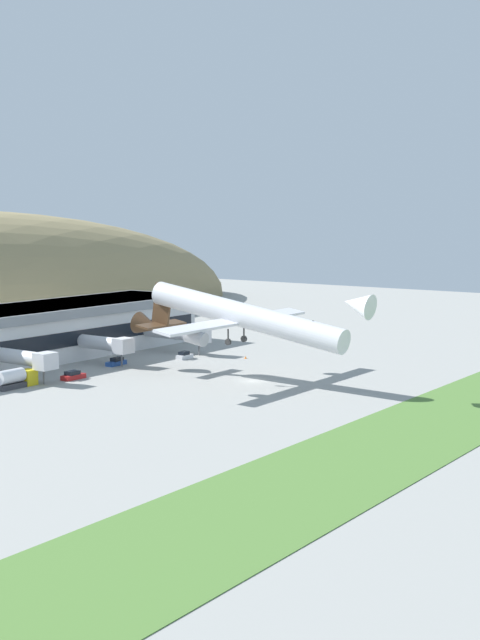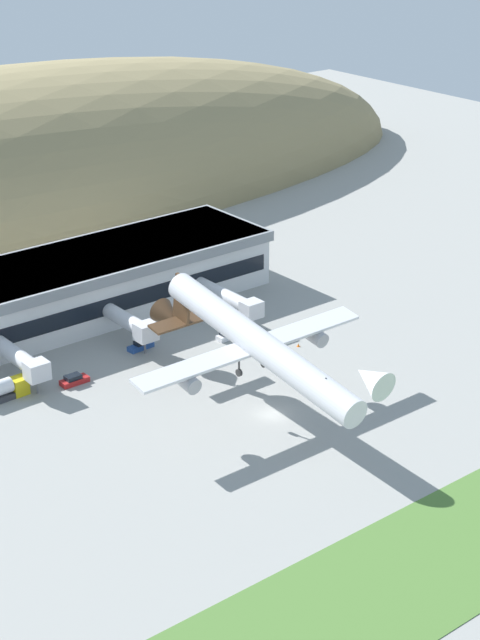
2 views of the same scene
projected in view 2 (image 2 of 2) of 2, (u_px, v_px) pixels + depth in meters
ground_plane at (271, 415)px, 154.46m from camera, size 371.71×371.71×0.00m
grass_strip_foreground at (477, 535)px, 127.37m from camera, size 334.54×18.94×0.08m
terminal_building at (80, 283)px, 185.24m from camera, size 71.25×20.39×10.41m
jetway_0 at (22, 360)px, 161.83m from camera, size 3.38×13.86×5.43m
jetway_1 at (132, 324)px, 174.06m from camera, size 3.38×12.50×5.43m
jetway_2 at (230, 299)px, 183.55m from camera, size 3.38×16.09×5.43m
cargo_airplane at (256, 344)px, 150.17m from camera, size 39.10×48.85×11.38m
service_car_0 at (227, 336)px, 177.89m from camera, size 3.69×1.74×1.51m
service_car_1 at (141, 345)px, 174.40m from camera, size 4.56×1.95×1.48m
service_car_2 at (74, 380)px, 163.12m from camera, size 4.46×1.91×1.50m
fuel_truck at (3, 390)px, 158.16m from camera, size 7.73×2.70×3.23m
traffic_cone_0 at (298, 345)px, 175.37m from camera, size 0.52×0.52×0.58m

